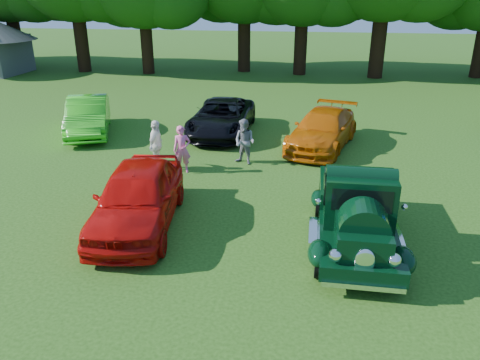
# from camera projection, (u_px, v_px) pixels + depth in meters

# --- Properties ---
(ground) EXTENTS (120.00, 120.00, 0.00)m
(ground) POSITION_uv_depth(u_px,v_px,m) (281.00, 245.00, 11.02)
(ground) COLOR #1F4510
(ground) RESTS_ON ground
(hero_pickup) EXTENTS (2.16, 4.65, 1.82)m
(hero_pickup) POSITION_uv_depth(u_px,v_px,m) (356.00, 213.00, 10.84)
(hero_pickup) COLOR black
(hero_pickup) RESTS_ON ground
(red_convertible) EXTENTS (2.45, 4.84, 1.58)m
(red_convertible) POSITION_uv_depth(u_px,v_px,m) (138.00, 196.00, 11.68)
(red_convertible) COLOR #B80B07
(red_convertible) RESTS_ON ground
(back_car_lime) EXTENTS (3.13, 4.77, 1.49)m
(back_car_lime) POSITION_uv_depth(u_px,v_px,m) (88.00, 116.00, 19.28)
(back_car_lime) COLOR green
(back_car_lime) RESTS_ON ground
(back_car_black) EXTENTS (2.34, 5.00, 1.38)m
(back_car_black) POSITION_uv_depth(u_px,v_px,m) (222.00, 117.00, 19.26)
(back_car_black) COLOR black
(back_car_black) RESTS_ON ground
(back_car_orange) EXTENTS (3.09, 5.07, 1.37)m
(back_car_orange) POSITION_uv_depth(u_px,v_px,m) (323.00, 129.00, 17.61)
(back_car_orange) COLOR #BB5406
(back_car_orange) RESTS_ON ground
(spectator_pink) EXTENTS (0.66, 0.55, 1.56)m
(spectator_pink) POSITION_uv_depth(u_px,v_px,m) (182.00, 149.00, 15.13)
(spectator_pink) COLOR pink
(spectator_pink) RESTS_ON ground
(spectator_grey) EXTENTS (0.93, 0.85, 1.56)m
(spectator_grey) POSITION_uv_depth(u_px,v_px,m) (245.00, 142.00, 15.87)
(spectator_grey) COLOR gray
(spectator_grey) RESTS_ON ground
(spectator_white) EXTENTS (0.44, 0.99, 1.67)m
(spectator_white) POSITION_uv_depth(u_px,v_px,m) (156.00, 145.00, 15.35)
(spectator_white) COLOR white
(spectator_white) RESTS_ON ground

